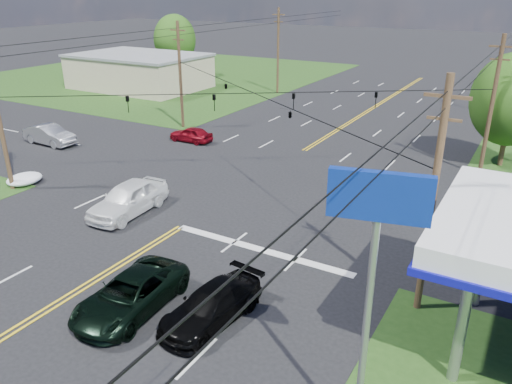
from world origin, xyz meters
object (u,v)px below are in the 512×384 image
Objects in this scene: pole_se at (433,197)px; pole_nw at (180,74)px; pole_left_far at (278,50)px; suv_black at (211,306)px; sedan_silver at (49,135)px; retail_nw at (140,72)px; pickup_white at (128,198)px; pickup_dkgreen at (131,294)px; polesign_se at (375,238)px; tree_right_a at (512,100)px; tree_far_l at (175,39)px; pole_ne at (492,106)px.

pole_se is 1.00× the size of pole_nw.
pole_left_far is 2.07× the size of suv_black.
suv_black is 0.99× the size of sedan_silver.
sedan_silver is at bearing -64.78° from retail_nw.
pole_left_far is 2.04× the size of sedan_silver.
pickup_white is 1.11× the size of sedan_silver.
pickup_white is at bearing -61.40° from pole_nw.
pole_nw is at bearing -30.76° from sedan_silver.
suv_black is (3.22, 1.03, -0.05)m from pickup_dkgreen.
polesign_se is at bearing -29.83° from pickup_white.
polesign_se reaches higher than pickup_white.
pole_se reaches higher than sedan_silver.
sedan_silver is (-25.39, 12.94, 0.11)m from suv_black.
pole_nw is 1.16× the size of tree_right_a.
tree_far_l is at bearing 168.11° from pole_left_far.
pickup_white is at bearing 130.35° from pickup_dkgreen.
tree_right_a is at bearing 87.99° from polesign_se.
polesign_se is (-1.00, -28.44, 1.70)m from tree_right_a.
tree_right_a is 1.69× the size of suv_black.
retail_nw is at bearing 128.15° from pickup_white.
pole_ne is 24.18m from pickup_white.
suv_black is 28.50m from sedan_silver.
sedan_silver reaches higher than pickup_dkgreen.
pickup_dkgreen is (-10.00, -5.98, -4.16)m from pole_se.
tree_right_a is 28.51m from polesign_se.
pole_nw is (17.00, -13.00, 2.92)m from retail_nw.
pickup_dkgreen is at bearing -56.28° from pole_nw.
pole_left_far reaches higher than pole_nw.
polesign_se reaches higher than suv_black.
suv_black is at bearing -143.89° from pole_se.
polesign_se is at bearing -114.75° from sedan_silver.
pole_left_far reaches higher than sedan_silver.
pole_ne is (26.00, 0.00, 0.00)m from pole_nw.
tree_far_l is (-45.00, 41.00, 0.28)m from pole_se.
tree_far_l is 1.60× the size of pickup_white.
retail_nw reaches higher than suv_black.
tree_right_a is 0.99× the size of polesign_se.
suv_black is at bearing 159.80° from polesign_se.
pole_ne is (43.00, -13.00, 2.92)m from retail_nw.
pole_ne reaches higher than suv_black.
pole_se is 1.00× the size of pole_ne.
pole_nw is 1.96× the size of suv_black.
pickup_white is 0.66× the size of polesign_se.
pole_ne is 26.31m from pickup_dkgreen.
retail_nw is at bearing 26.12° from sedan_silver.
sedan_silver is 0.59× the size of polesign_se.
retail_nw reaches higher than pickup_dkgreen.
pole_nw is at bearing -37.41° from retail_nw.
pole_left_far is at bearing 106.80° from pickup_dkgreen.
tree_right_a is at bearing -23.50° from tree_far_l.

